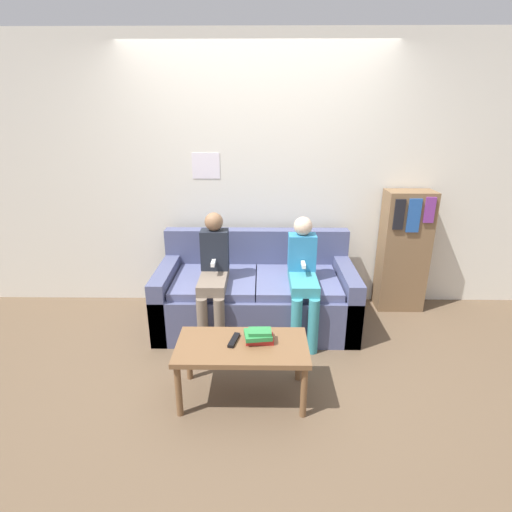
{
  "coord_description": "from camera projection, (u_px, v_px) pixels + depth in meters",
  "views": [
    {
      "loc": [
        0.04,
        -2.83,
        1.91
      ],
      "look_at": [
        0.0,
        0.42,
        0.72
      ],
      "focal_mm": 28.0,
      "sensor_mm": 36.0,
      "label": 1
    }
  ],
  "objects": [
    {
      "name": "wall_back",
      "position": [
        257.0,
        177.0,
        3.9
      ],
      "size": [
        8.0,
        0.06,
        2.6
      ],
      "color": "silver",
      "rests_on": "ground_plane"
    },
    {
      "name": "person_left",
      "position": [
        214.0,
        271.0,
        3.44
      ],
      "size": [
        0.24,
        0.59,
        1.09
      ],
      "color": "#756656",
      "rests_on": "ground_plane"
    },
    {
      "name": "ground_plane",
      "position": [
        255.0,
        355.0,
        3.31
      ],
      "size": [
        10.0,
        10.0,
        0.0
      ],
      "primitive_type": "plane",
      "color": "brown"
    },
    {
      "name": "tv_remote",
      "position": [
        234.0,
        340.0,
        2.73
      ],
      "size": [
        0.08,
        0.17,
        0.02
      ],
      "rotation": [
        0.0,
        0.0,
        -0.23
      ],
      "color": "black",
      "rests_on": "coffee_table"
    },
    {
      "name": "person_right",
      "position": [
        303.0,
        274.0,
        3.43
      ],
      "size": [
        0.24,
        0.59,
        1.05
      ],
      "color": "teal",
      "rests_on": "ground_plane"
    },
    {
      "name": "book_stack",
      "position": [
        259.0,
        336.0,
        2.72
      ],
      "size": [
        0.21,
        0.17,
        0.09
      ],
      "color": "red",
      "rests_on": "coffee_table"
    },
    {
      "name": "couch",
      "position": [
        256.0,
        295.0,
        3.74
      ],
      "size": [
        1.79,
        0.88,
        0.83
      ],
      "color": "#4C5175",
      "rests_on": "ground_plane"
    },
    {
      "name": "coffee_table",
      "position": [
        242.0,
        351.0,
        2.72
      ],
      "size": [
        0.9,
        0.47,
        0.42
      ],
      "color": "brown",
      "rests_on": "ground_plane"
    },
    {
      "name": "bookshelf",
      "position": [
        403.0,
        251.0,
        3.94
      ],
      "size": [
        0.45,
        0.29,
        1.2
      ],
      "color": "brown",
      "rests_on": "ground_plane"
    }
  ]
}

